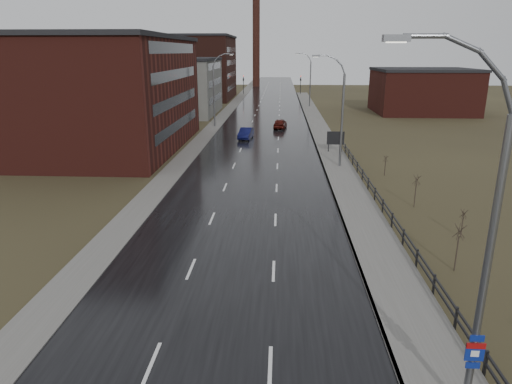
# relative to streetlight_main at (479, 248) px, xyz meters

# --- Properties ---
(road) EXTENTS (14.00, 300.00, 0.06)m
(road) POSITION_rel_streetlight_main_xyz_m (-8.47, 58.00, -6.03)
(road) COLOR black
(road) RESTS_ON ground
(sidewalk_right) EXTENTS (3.20, 180.00, 0.18)m
(sidewalk_right) POSITION_rel_streetlight_main_xyz_m (0.13, 33.00, -5.97)
(sidewalk_right) COLOR #595651
(sidewalk_right) RESTS_ON ground
(curb_right) EXTENTS (0.16, 180.00, 0.18)m
(curb_right) POSITION_rel_streetlight_main_xyz_m (-1.39, 33.00, -5.97)
(curb_right) COLOR slate
(curb_right) RESTS_ON ground
(sidewalk_left) EXTENTS (2.40, 260.00, 0.12)m
(sidewalk_left) POSITION_rel_streetlight_main_xyz_m (-16.67, 58.00, -6.00)
(sidewalk_left) COLOR #595651
(sidewalk_left) RESTS_ON ground
(warehouse_near) EXTENTS (22.44, 28.56, 13.50)m
(warehouse_near) POSITION_rel_streetlight_main_xyz_m (-29.46, 43.00, 0.70)
(warehouse_near) COLOR #471914
(warehouse_near) RESTS_ON ground
(warehouse_mid) EXTENTS (16.32, 20.40, 10.50)m
(warehouse_mid) POSITION_rel_streetlight_main_xyz_m (-26.46, 76.00, -0.80)
(warehouse_mid) COLOR slate
(warehouse_mid) RESTS_ON ground
(warehouse_far) EXTENTS (26.52, 24.48, 15.50)m
(warehouse_far) POSITION_rel_streetlight_main_xyz_m (-31.47, 106.00, 1.70)
(warehouse_far) COLOR #331611
(warehouse_far) RESTS_ON ground
(building_right) EXTENTS (18.36, 16.32, 8.50)m
(building_right) POSITION_rel_streetlight_main_xyz_m (21.83, 80.00, -1.80)
(building_right) COLOR #471914
(building_right) RESTS_ON ground
(smokestack) EXTENTS (2.70, 2.70, 30.70)m
(smokestack) POSITION_rel_streetlight_main_xyz_m (-14.47, 148.00, 9.44)
(smokestack) COLOR #331611
(smokestack) RESTS_ON ground
(streetlight_main) EXTENTS (3.91, 0.29, 12.11)m
(streetlight_main) POSITION_rel_streetlight_main_xyz_m (0.00, 0.00, 0.00)
(streetlight_main) COLOR slate
(streetlight_main) RESTS_ON ground
(streetlight_right_mid) EXTENTS (3.36, 0.28, 11.35)m
(streetlight_right_mid) POSITION_rel_streetlight_main_xyz_m (0.03, 34.00, -0.22)
(streetlight_right_mid) COLOR slate
(streetlight_right_mid) RESTS_ON ground
(streetlight_left) EXTENTS (3.36, 0.28, 11.35)m
(streetlight_left) POSITION_rel_streetlight_main_xyz_m (-16.17, 60.00, -0.22)
(streetlight_left) COLOR slate
(streetlight_left) RESTS_ON ground
(streetlight_right_far) EXTENTS (3.36, 0.28, 11.35)m
(streetlight_right_far) POSITION_rel_streetlight_main_xyz_m (0.03, 88.00, -0.22)
(streetlight_right_far) COLOR slate
(streetlight_right_far) RESTS_ON ground
(guardrail) EXTENTS (0.10, 53.05, 1.10)m
(guardrail) POSITION_rel_streetlight_main_xyz_m (1.83, 16.32, -5.35)
(guardrail) COLOR black
(guardrail) RESTS_ON ground
(shrub_c) EXTENTS (0.64, 0.68, 2.74)m
(shrub_c) POSITION_rel_streetlight_main_xyz_m (3.84, 10.70, -4.60)
(shrub_c) COLOR #382D23
(shrub_c) RESTS_ON ground
(shrub_d) EXTENTS (0.46, 0.48, 1.90)m
(shrub_d) POSITION_rel_streetlight_main_xyz_m (5.98, 15.58, -5.05)
(shrub_d) COLOR #382D23
(shrub_d) RESTS_ON ground
(shrub_e) EXTENTS (0.61, 0.65, 2.59)m
(shrub_e) POSITION_rel_streetlight_main_xyz_m (4.59, 21.51, -4.68)
(shrub_e) COLOR #382D23
(shrub_e) RESTS_ON ground
(shrub_f) EXTENTS (0.48, 0.50, 2.00)m
(shrub_f) POSITION_rel_streetlight_main_xyz_m (4.33, 31.02, -5.00)
(shrub_f) COLOR #382D23
(shrub_f) RESTS_ON ground
(billboard) EXTENTS (2.05, 0.17, 2.61)m
(billboard) POSITION_rel_streetlight_main_xyz_m (0.63, 41.10, -4.31)
(billboard) COLOR black
(billboard) RESTS_ON ground
(traffic_light_left) EXTENTS (0.58, 2.73, 5.30)m
(traffic_light_left) POSITION_rel_streetlight_main_xyz_m (-16.47, 118.00, -1.46)
(traffic_light_left) COLOR black
(traffic_light_left) RESTS_ON ground
(traffic_light_right) EXTENTS (0.58, 2.73, 5.30)m
(traffic_light_right) POSITION_rel_streetlight_main_xyz_m (-0.47, 118.00, -1.46)
(traffic_light_right) COLOR black
(traffic_light_right) RESTS_ON ground
(car_near) EXTENTS (2.07, 4.66, 1.49)m
(car_near) POSITION_rel_streetlight_main_xyz_m (-10.67, 49.74, -5.32)
(car_near) COLOR #0C0F3E
(car_near) RESTS_ON ground
(car_far) EXTENTS (2.31, 4.66, 1.53)m
(car_far) POSITION_rel_streetlight_main_xyz_m (-5.96, 58.86, -5.30)
(car_far) COLOR #46100B
(car_far) RESTS_ON ground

